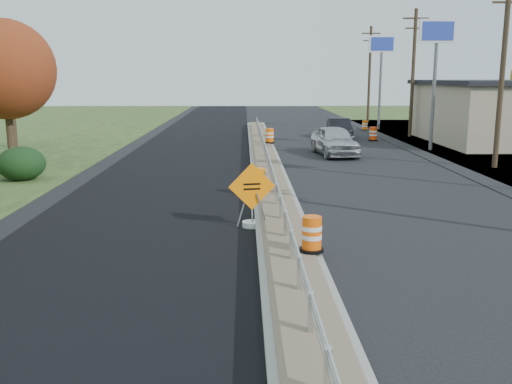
{
  "coord_description": "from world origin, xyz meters",
  "views": [
    {
      "loc": [
        -1.13,
        -19.15,
        4.55
      ],
      "look_at": [
        -0.78,
        -2.22,
        1.1
      ],
      "focal_mm": 40.0,
      "sensor_mm": 36.0,
      "label": 1
    }
  ],
  "objects_px": {
    "caution_sign": "(252,211)",
    "car_dark_mid": "(339,128)",
    "barrel_median_mid": "(259,180)",
    "barrel_shoulder_mid": "(373,134)",
    "barrel_median_far": "(270,136)",
    "car_silver": "(335,141)",
    "barrel_median_near": "(312,235)",
    "barrel_shoulder_far": "(365,126)"
  },
  "relations": [
    {
      "from": "barrel_median_mid",
      "to": "barrel_median_far",
      "type": "distance_m",
      "value": 15.8
    },
    {
      "from": "barrel_median_near",
      "to": "barrel_shoulder_mid",
      "type": "xyz_separation_m",
      "value": [
        7.56,
        26.85,
        -0.19
      ]
    },
    {
      "from": "barrel_median_mid",
      "to": "car_silver",
      "type": "xyz_separation_m",
      "value": [
        4.71,
        11.49,
        0.22
      ]
    },
    {
      "from": "barrel_shoulder_mid",
      "to": "car_silver",
      "type": "xyz_separation_m",
      "value": [
        -3.95,
        -7.51,
        0.38
      ]
    },
    {
      "from": "caution_sign",
      "to": "car_silver",
      "type": "xyz_separation_m",
      "value": [
        5.06,
        16.1,
        0.35
      ]
    },
    {
      "from": "barrel_median_near",
      "to": "car_dark_mid",
      "type": "xyz_separation_m",
      "value": [
        5.41,
        28.63,
        0.07
      ]
    },
    {
      "from": "barrel_median_mid",
      "to": "car_dark_mid",
      "type": "distance_m",
      "value": 21.77
    },
    {
      "from": "barrel_median_far",
      "to": "car_dark_mid",
      "type": "height_order",
      "value": "car_dark_mid"
    },
    {
      "from": "barrel_median_mid",
      "to": "barrel_shoulder_mid",
      "type": "distance_m",
      "value": 20.88
    },
    {
      "from": "barrel_median_mid",
      "to": "barrel_shoulder_far",
      "type": "height_order",
      "value": "barrel_median_mid"
    },
    {
      "from": "barrel_median_mid",
      "to": "caution_sign",
      "type": "bearing_deg",
      "value": -94.35
    },
    {
      "from": "caution_sign",
      "to": "car_dark_mid",
      "type": "xyz_separation_m",
      "value": [
        6.86,
        25.38,
        0.23
      ]
    },
    {
      "from": "barrel_shoulder_mid",
      "to": "barrel_median_near",
      "type": "bearing_deg",
      "value": -105.72
    },
    {
      "from": "caution_sign",
      "to": "barrel_median_far",
      "type": "height_order",
      "value": "caution_sign"
    },
    {
      "from": "barrel_median_near",
      "to": "car_dark_mid",
      "type": "bearing_deg",
      "value": 79.3
    },
    {
      "from": "barrel_median_mid",
      "to": "barrel_shoulder_mid",
      "type": "xyz_separation_m",
      "value": [
        8.66,
        19.0,
        -0.17
      ]
    },
    {
      "from": "barrel_shoulder_far",
      "to": "car_dark_mid",
      "type": "distance_m",
      "value": 7.05
    },
    {
      "from": "barrel_median_far",
      "to": "car_silver",
      "type": "xyz_separation_m",
      "value": [
        3.61,
        -4.27,
        0.17
      ]
    },
    {
      "from": "barrel_median_mid",
      "to": "car_dark_mid",
      "type": "bearing_deg",
      "value": 72.6
    },
    {
      "from": "car_dark_mid",
      "to": "car_silver",
      "type": "bearing_deg",
      "value": -98.06
    },
    {
      "from": "barrel_median_near",
      "to": "barrel_median_mid",
      "type": "distance_m",
      "value": 7.93
    },
    {
      "from": "barrel_shoulder_far",
      "to": "car_dark_mid",
      "type": "height_order",
      "value": "car_dark_mid"
    },
    {
      "from": "barrel_median_mid",
      "to": "barrel_median_near",
      "type": "bearing_deg",
      "value": -82.03
    },
    {
      "from": "barrel_median_far",
      "to": "car_silver",
      "type": "relative_size",
      "value": 0.19
    },
    {
      "from": "barrel_median_mid",
      "to": "barrel_shoulder_mid",
      "type": "bearing_deg",
      "value": 65.5
    },
    {
      "from": "barrel_median_near",
      "to": "barrel_median_mid",
      "type": "height_order",
      "value": "barrel_median_near"
    },
    {
      "from": "caution_sign",
      "to": "barrel_median_near",
      "type": "relative_size",
      "value": 2.21
    },
    {
      "from": "car_silver",
      "to": "car_dark_mid",
      "type": "height_order",
      "value": "car_silver"
    },
    {
      "from": "caution_sign",
      "to": "barrel_median_mid",
      "type": "bearing_deg",
      "value": 75.84
    },
    {
      "from": "barrel_shoulder_far",
      "to": "barrel_median_far",
      "type": "bearing_deg",
      "value": -127.51
    },
    {
      "from": "car_silver",
      "to": "barrel_median_near",
      "type": "bearing_deg",
      "value": -107.03
    },
    {
      "from": "caution_sign",
      "to": "barrel_shoulder_mid",
      "type": "xyz_separation_m",
      "value": [
        9.01,
        23.6,
        -0.03
      ]
    },
    {
      "from": "barrel_shoulder_mid",
      "to": "car_dark_mid",
      "type": "distance_m",
      "value": 2.8
    },
    {
      "from": "barrel_median_mid",
      "to": "car_silver",
      "type": "height_order",
      "value": "car_silver"
    },
    {
      "from": "car_dark_mid",
      "to": "caution_sign",
      "type": "bearing_deg",
      "value": -102.19
    },
    {
      "from": "caution_sign",
      "to": "car_dark_mid",
      "type": "relative_size",
      "value": 0.45
    },
    {
      "from": "barrel_shoulder_mid",
      "to": "barrel_shoulder_far",
      "type": "height_order",
      "value": "barrel_shoulder_mid"
    },
    {
      "from": "caution_sign",
      "to": "barrel_median_near",
      "type": "xyz_separation_m",
      "value": [
        1.45,
        -3.25,
        0.15
      ]
    },
    {
      "from": "car_silver",
      "to": "car_dark_mid",
      "type": "relative_size",
      "value": 1.13
    },
    {
      "from": "barrel_shoulder_mid",
      "to": "car_silver",
      "type": "distance_m",
      "value": 8.49
    },
    {
      "from": "caution_sign",
      "to": "barrel_median_far",
      "type": "relative_size",
      "value": 2.08
    },
    {
      "from": "barrel_median_far",
      "to": "barrel_shoulder_mid",
      "type": "height_order",
      "value": "barrel_median_far"
    }
  ]
}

